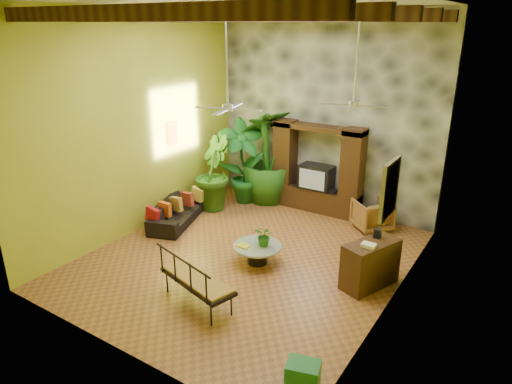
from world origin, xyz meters
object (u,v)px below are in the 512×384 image
Objects in this scene: tall_plant_a at (242,162)px; tall_plant_c at (268,156)px; coffee_table at (257,251)px; side_console at (370,264)px; wicker_armchair at (372,215)px; ceiling_fan_back at (354,94)px; sofa at (177,212)px; iron_bench at (194,279)px; entertainment_center at (317,175)px; ceiling_fan_front at (227,97)px; tall_plant_b at (212,172)px; green_bin at (303,375)px.

tall_plant_a is 0.90× the size of tall_plant_c.
side_console is at bearing 10.66° from coffee_table.
ceiling_fan_back is at bearing 38.77° from wicker_armchair.
ceiling_fan_back is 4.13m from tall_plant_c.
tall_plant_c is at bearing -53.87° from wicker_armchair.
iron_bench is (2.68, -2.48, 0.25)m from sofa.
entertainment_center is 1.04× the size of tall_plant_a.
wicker_armchair is (1.86, 3.17, -3.04)m from ceiling_fan_front.
wicker_armchair is (4.16, 2.27, 0.08)m from sofa.
entertainment_center is at bearing 106.99° from iron_bench.
ceiling_fan_back is 1.12× the size of iron_bench.
coffee_table is (2.76, -0.61, -0.03)m from sofa.
ceiling_fan_front and ceiling_fan_back have the same top height.
tall_plant_a is at bearing 129.90° from iron_bench.
tall_plant_b reaches higher than side_console.
tall_plant_b is at bearing -175.50° from side_console.
sofa is 6.04m from green_bin.
entertainment_center is 3.81m from side_console.
tall_plant_a reaches higher than tall_plant_b.
coffee_table is (2.64, -1.90, -0.73)m from tall_plant_b.
wicker_armchair is at bearing 13.65° from tall_plant_b.
side_console is (0.83, -2.46, 0.08)m from wicker_armchair.
sofa is at bearing -170.29° from ceiling_fan_back.
sofa is 0.85× the size of tall_plant_a.
ceiling_fan_back is 3.21m from side_console.
tall_plant_c reaches higher than coffee_table.
entertainment_center reaches higher than green_bin.
entertainment_center is 0.94× the size of tall_plant_c.
coffee_table is 1.89m from iron_bench.
coffee_table is at bearing 102.33° from iron_bench.
tall_plant_a is 5.02m from iron_bench.
tall_plant_c is 5.32m from iron_bench.
iron_bench is (0.38, -1.58, -2.87)m from ceiling_fan_front.
tall_plant_a is 3.55m from coffee_table.
ceiling_fan_back reaches higher than entertainment_center.
green_bin is (4.57, -5.20, -0.96)m from tall_plant_a.
tall_plant_c is at bearing 45.55° from tall_plant_a.
side_console reaches higher than sofa.
ceiling_fan_front reaches higher than iron_bench.
entertainment_center reaches higher than wicker_armchair.
green_bin is at bearing -74.82° from ceiling_fan_back.
sofa is at bearing -20.34° from wicker_armchair.
side_console is (3.92, -2.73, -0.83)m from tall_plant_c.
ceiling_fan_front reaches higher than wicker_armchair.
ceiling_fan_front is 1.67× the size of side_console.
tall_plant_b is at bearing 138.40° from green_bin.
coffee_table is at bearing -135.42° from ceiling_fan_back.
entertainment_center is 3.69m from sofa.
ceiling_fan_back is at bearing 80.96° from iron_bench.
tall_plant_a reaches higher than sofa.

